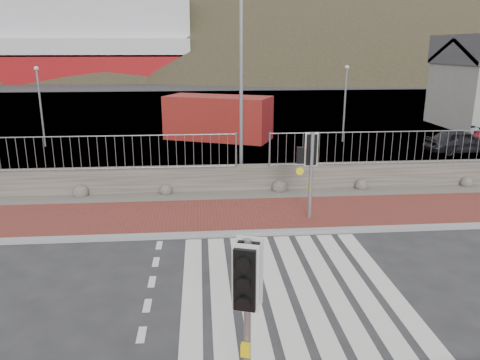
{
  "coord_description": "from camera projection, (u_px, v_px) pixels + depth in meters",
  "views": [
    {
      "loc": [
        -1.85,
        -9.02,
        5.03
      ],
      "look_at": [
        -0.82,
        3.0,
        1.6
      ],
      "focal_mm": 35.0,
      "sensor_mm": 36.0,
      "label": 1
    }
  ],
  "objects": [
    {
      "name": "shipping_container",
      "position": [
        218.0,
        118.0,
        26.32
      ],
      "size": [
        6.28,
        4.53,
        2.42
      ],
      "primitive_type": "cube",
      "rotation": [
        0.0,
        0.0,
        -0.41
      ],
      "color": "maroon",
      "rests_on": "ground"
    },
    {
      "name": "car_a",
      "position": [
        460.0,
        141.0,
        23.0
      ],
      "size": [
        3.48,
        1.58,
        1.16
      ],
      "primitive_type": "imported",
      "rotation": [
        0.0,
        0.0,
        1.63
      ],
      "color": "black",
      "rests_on": "ground"
    },
    {
      "name": "water",
      "position": [
        211.0,
        82.0,
        70.45
      ],
      "size": [
        220.0,
        50.0,
        0.05
      ],
      "primitive_type": "cube",
      "color": "#3F4C54",
      "rests_on": "ground"
    },
    {
      "name": "railing",
      "position": [
        253.0,
        142.0,
        16.53
      ],
      "size": [
        18.07,
        0.07,
        1.22
      ],
      "color": "gray",
      "rests_on": "stone_wall"
    },
    {
      "name": "ground",
      "position": [
        289.0,
        287.0,
        10.17
      ],
      "size": [
        220.0,
        220.0,
        0.0
      ],
      "primitive_type": "plane",
      "color": "#28282B",
      "rests_on": "ground"
    },
    {
      "name": "traffic_signal_near",
      "position": [
        248.0,
        288.0,
        6.37
      ],
      "size": [
        0.42,
        0.33,
        2.6
      ],
      "rotation": [
        0.0,
        0.0,
        -0.31
      ],
      "color": "gray",
      "rests_on": "ground"
    },
    {
      "name": "kerb_far",
      "position": [
        269.0,
        233.0,
        13.03
      ],
      "size": [
        40.0,
        0.25,
        0.12
      ],
      "primitive_type": "cube",
      "color": "gray",
      "rests_on": "ground"
    },
    {
      "name": "traffic_signal_far",
      "position": [
        310.0,
        158.0,
        13.6
      ],
      "size": [
        0.64,
        0.25,
        2.69
      ],
      "rotation": [
        0.0,
        0.0,
        3.09
      ],
      "color": "gray",
      "rests_on": "ground"
    },
    {
      "name": "streetlight",
      "position": [
        245.0,
        63.0,
        16.67
      ],
      "size": [
        1.68,
        0.48,
        7.97
      ],
      "rotation": [
        0.0,
        0.0,
        -0.19
      ],
      "color": "gray",
      "rests_on": "ground"
    },
    {
      "name": "hills_backdrop",
      "position": [
        241.0,
        182.0,
        101.27
      ],
      "size": [
        254.0,
        90.0,
        100.0
      ],
      "color": "#2C2E1C",
      "rests_on": "ground"
    },
    {
      "name": "sidewalk_far",
      "position": [
        262.0,
        215.0,
        14.47
      ],
      "size": [
        40.0,
        3.0,
        0.08
      ],
      "primitive_type": "cube",
      "color": "maroon",
      "rests_on": "ground"
    },
    {
      "name": "ferry",
      "position": [
        49.0,
        45.0,
        71.75
      ],
      "size": [
        50.0,
        16.0,
        20.0
      ],
      "color": "maroon",
      "rests_on": "ground"
    },
    {
      "name": "quay",
      "position": [
        223.0,
        113.0,
        36.91
      ],
      "size": [
        120.0,
        40.0,
        0.5
      ],
      "primitive_type": "cube",
      "color": "#4C4C4F",
      "rests_on": "ground"
    },
    {
      "name": "zebra_crossing",
      "position": [
        289.0,
        287.0,
        10.17
      ],
      "size": [
        4.62,
        5.6,
        0.01
      ],
      "color": "silver",
      "rests_on": "ground"
    },
    {
      "name": "gravel_strip",
      "position": [
        255.0,
        195.0,
        16.39
      ],
      "size": [
        40.0,
        1.5,
        0.06
      ],
      "primitive_type": "cube",
      "color": "#59544C",
      "rests_on": "ground"
    },
    {
      "name": "stone_wall",
      "position": [
        252.0,
        178.0,
        17.05
      ],
      "size": [
        40.0,
        0.6,
        0.9
      ],
      "primitive_type": "cube",
      "color": "#4E4840",
      "rests_on": "ground"
    }
  ]
}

